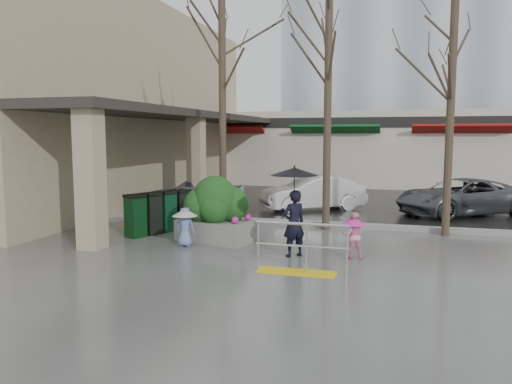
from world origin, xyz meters
The scene contains 21 objects.
ground centered at (0.00, 0.00, 0.00)m, with size 120.00×120.00×0.00m, color #51514F.
street_asphalt centered at (0.00, 22.00, 0.01)m, with size 120.00×36.00×0.01m, color black.
curb centered at (0.00, 4.00, 0.07)m, with size 120.00×0.30×0.15m, color gray.
near_building centered at (-9.00, 8.00, 4.00)m, with size 6.00×18.00×8.00m, color tan.
canopy_slab centered at (-4.80, 8.00, 3.62)m, with size 2.80×18.00×0.25m, color #2D2823.
pillar_front centered at (-3.90, -0.50, 1.75)m, with size 0.55×0.55×3.50m, color tan.
pillar_back centered at (-3.90, 6.00, 1.75)m, with size 0.55×0.55×3.50m, color tan.
storefront_row centered at (2.00, 17.97, 2.01)m, with size 34.00×6.74×4.00m.
office_tower centered at (4.00, 30.00, 12.50)m, with size 18.00×12.00×25.00m, color #8C99A8.
handrail centered at (1.36, -1.20, 0.38)m, with size 1.90×0.50×1.03m.
tree_west centered at (-2.00, 3.60, 5.08)m, with size 3.20×3.20×6.80m.
tree_midwest centered at (1.20, 3.60, 5.23)m, with size 3.20×3.20×7.00m.
tree_mideast centered at (4.50, 3.60, 4.86)m, with size 3.20×3.20×6.50m.
woman centered at (0.97, 0.11, 1.25)m, with size 1.10×1.10×2.08m.
child_pink centered at (2.28, 0.34, 0.59)m, with size 0.57×0.55×1.05m.
child_blue centered at (-1.84, 0.38, 0.61)m, with size 0.64×0.64×0.99m.
planter centered at (-1.33, 1.18, 0.82)m, with size 2.14×1.42×1.72m.
news_boxes centered at (-3.27, 1.78, 0.58)m, with size 1.27×2.10×1.16m.
car_a centered at (-4.02, 6.24, 0.63)m, with size 1.49×3.70×1.26m, color #ADACB1.
car_b centered at (0.19, 7.29, 0.63)m, with size 1.33×3.82×1.26m, color white.
car_c centered at (5.28, 7.56, 0.63)m, with size 2.09×4.53×1.26m, color #53565B.
Camera 1 is at (3.24, -10.85, 2.76)m, focal length 35.00 mm.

